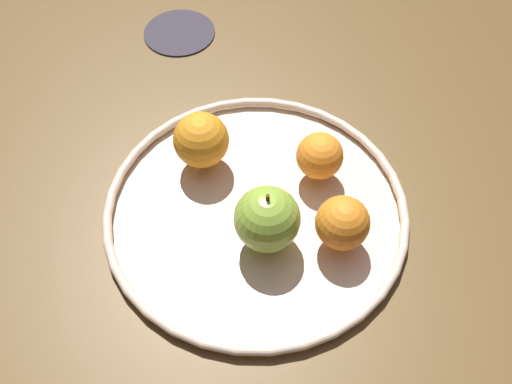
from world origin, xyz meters
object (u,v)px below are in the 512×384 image
Objects in this scene: orange_center at (201,140)px; orange_back_right at (320,156)px; fruit_bowl at (256,210)px; orange_front_right at (342,223)px; ambient_coaster at (179,32)px; apple at (267,219)px.

orange_back_right is at bearing -12.64° from orange_center.
orange_back_right is at bearing 30.09° from fruit_bowl.
orange_front_right is (9.86, -5.55, 4.19)cm from fruit_bowl.
orange_center is at bearing -83.41° from ambient_coaster.
ambient_coaster is (-10.75, 41.59, -5.52)cm from apple.
apple reaches higher than orange_front_right.
orange_back_right is 15.60cm from orange_center.
orange_front_right is at bearing -40.48° from orange_center.
orange_center reaches higher than orange_back_right.
orange_front_right reaches higher than ambient_coaster.
fruit_bowl reaches higher than ambient_coaster.
orange_center is at bearing 139.52° from orange_front_right.
orange_back_right is at bearing 51.60° from apple.
ambient_coaster is (-19.68, 42.40, -4.81)cm from orange_front_right.
fruit_bowl is 12.07cm from orange_front_right.
orange_center is at bearing 167.36° from orange_back_right.
orange_back_right is 0.83× the size of orange_center.
orange_center is at bearing 127.74° from fruit_bowl.
fruit_bowl is at bearing -75.08° from ambient_coaster.
fruit_bowl is 6.88cm from apple.
orange_front_right is 0.89× the size of orange_center.
fruit_bowl is 5.31× the size of orange_center.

